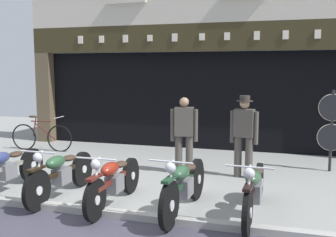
{
  "coord_description": "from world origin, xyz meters",
  "views": [
    {
      "loc": [
        2.42,
        -4.96,
        2.13
      ],
      "look_at": [
        0.2,
        2.53,
        1.15
      ],
      "focal_mm": 42.03,
      "sensor_mm": 36.0,
      "label": 1
    }
  ],
  "objects_px": {
    "motorcycle_center": "(114,180)",
    "advert_board_near": "(122,87)",
    "motorcycle_center_left": "(61,173)",
    "salesman_left": "(184,132)",
    "motorcycle_left": "(6,169)",
    "leaning_bicycle": "(41,136)",
    "shopkeeper_center": "(244,133)",
    "tyre_sign_pole": "(332,124)",
    "motorcycle_center_right": "(184,185)",
    "motorcycle_right": "(254,189)"
  },
  "relations": [
    {
      "from": "motorcycle_right",
      "to": "shopkeeper_center",
      "type": "xyz_separation_m",
      "value": [
        -0.36,
        2.12,
        0.47
      ]
    },
    {
      "from": "motorcycle_left",
      "to": "advert_board_near",
      "type": "relative_size",
      "value": 1.85
    },
    {
      "from": "salesman_left",
      "to": "shopkeeper_center",
      "type": "distance_m",
      "value": 1.2
    },
    {
      "from": "motorcycle_center_left",
      "to": "tyre_sign_pole",
      "type": "height_order",
      "value": "tyre_sign_pole"
    },
    {
      "from": "motorcycle_center_left",
      "to": "shopkeeper_center",
      "type": "height_order",
      "value": "shopkeeper_center"
    },
    {
      "from": "tyre_sign_pole",
      "to": "advert_board_near",
      "type": "distance_m",
      "value": 5.7
    },
    {
      "from": "advert_board_near",
      "to": "shopkeeper_center",
      "type": "bearing_deg",
      "value": -35.34
    },
    {
      "from": "motorcycle_center",
      "to": "advert_board_near",
      "type": "height_order",
      "value": "advert_board_near"
    },
    {
      "from": "motorcycle_center_left",
      "to": "salesman_left",
      "type": "height_order",
      "value": "salesman_left"
    },
    {
      "from": "shopkeeper_center",
      "to": "leaning_bicycle",
      "type": "distance_m",
      "value": 5.52
    },
    {
      "from": "motorcycle_left",
      "to": "motorcycle_center_left",
      "type": "relative_size",
      "value": 1.03
    },
    {
      "from": "motorcycle_center",
      "to": "motorcycle_left",
      "type": "bearing_deg",
      "value": -2.8
    },
    {
      "from": "leaning_bicycle",
      "to": "motorcycle_left",
      "type": "bearing_deg",
      "value": 21.75
    },
    {
      "from": "motorcycle_left",
      "to": "tyre_sign_pole",
      "type": "height_order",
      "value": "tyre_sign_pole"
    },
    {
      "from": "motorcycle_center_left",
      "to": "motorcycle_center",
      "type": "height_order",
      "value": "motorcycle_center_left"
    },
    {
      "from": "motorcycle_center",
      "to": "tyre_sign_pole",
      "type": "height_order",
      "value": "tyre_sign_pole"
    },
    {
      "from": "motorcycle_center",
      "to": "leaning_bicycle",
      "type": "relative_size",
      "value": 1.12
    },
    {
      "from": "salesman_left",
      "to": "advert_board_near",
      "type": "relative_size",
      "value": 1.43
    },
    {
      "from": "motorcycle_center",
      "to": "leaning_bicycle",
      "type": "height_order",
      "value": "leaning_bicycle"
    },
    {
      "from": "motorcycle_center",
      "to": "motorcycle_center_left",
      "type": "bearing_deg",
      "value": -6.9
    },
    {
      "from": "motorcycle_left",
      "to": "motorcycle_right",
      "type": "xyz_separation_m",
      "value": [
        4.21,
        0.03,
        -0.0
      ]
    },
    {
      "from": "leaning_bicycle",
      "to": "salesman_left",
      "type": "bearing_deg",
      "value": 71.28
    },
    {
      "from": "leaning_bicycle",
      "to": "advert_board_near",
      "type": "bearing_deg",
      "value": 129.24
    },
    {
      "from": "motorcycle_center_right",
      "to": "tyre_sign_pole",
      "type": "distance_m",
      "value": 4.04
    },
    {
      "from": "motorcycle_left",
      "to": "salesman_left",
      "type": "xyz_separation_m",
      "value": [
        2.65,
        2.12,
        0.44
      ]
    },
    {
      "from": "advert_board_near",
      "to": "leaning_bicycle",
      "type": "distance_m",
      "value": 2.57
    },
    {
      "from": "salesman_left",
      "to": "motorcycle_left",
      "type": "bearing_deg",
      "value": 28.75
    },
    {
      "from": "advert_board_near",
      "to": "leaning_bicycle",
      "type": "bearing_deg",
      "value": -137.51
    },
    {
      "from": "motorcycle_left",
      "to": "salesman_left",
      "type": "distance_m",
      "value": 3.42
    },
    {
      "from": "motorcycle_right",
      "to": "leaning_bicycle",
      "type": "distance_m",
      "value": 6.59
    },
    {
      "from": "motorcycle_center_right",
      "to": "salesman_left",
      "type": "relative_size",
      "value": 1.29
    },
    {
      "from": "motorcycle_center_right",
      "to": "advert_board_near",
      "type": "distance_m",
      "value": 5.89
    },
    {
      "from": "motorcycle_right",
      "to": "shopkeeper_center",
      "type": "relative_size",
      "value": 1.26
    },
    {
      "from": "motorcycle_center_left",
      "to": "tyre_sign_pole",
      "type": "relative_size",
      "value": 1.16
    },
    {
      "from": "motorcycle_left",
      "to": "leaning_bicycle",
      "type": "relative_size",
      "value": 1.16
    },
    {
      "from": "motorcycle_center_left",
      "to": "motorcycle_center_right",
      "type": "bearing_deg",
      "value": 177.92
    },
    {
      "from": "shopkeeper_center",
      "to": "advert_board_near",
      "type": "height_order",
      "value": "advert_board_near"
    },
    {
      "from": "motorcycle_right",
      "to": "motorcycle_center_left",
      "type": "bearing_deg",
      "value": 2.57
    },
    {
      "from": "motorcycle_left",
      "to": "shopkeeper_center",
      "type": "relative_size",
      "value": 1.25
    },
    {
      "from": "motorcycle_center",
      "to": "motorcycle_center_right",
      "type": "distance_m",
      "value": 1.12
    },
    {
      "from": "motorcycle_right",
      "to": "advert_board_near",
      "type": "relative_size",
      "value": 1.87
    },
    {
      "from": "motorcycle_left",
      "to": "motorcycle_center",
      "type": "distance_m",
      "value": 2.08
    },
    {
      "from": "motorcycle_left",
      "to": "motorcycle_center_right",
      "type": "height_order",
      "value": "motorcycle_center_right"
    },
    {
      "from": "motorcycle_center_left",
      "to": "salesman_left",
      "type": "relative_size",
      "value": 1.26
    },
    {
      "from": "motorcycle_center_left",
      "to": "motorcycle_center_right",
      "type": "distance_m",
      "value": 2.14
    },
    {
      "from": "shopkeeper_center",
      "to": "tyre_sign_pole",
      "type": "distance_m",
      "value": 1.97
    },
    {
      "from": "motorcycle_center_left",
      "to": "advert_board_near",
      "type": "bearing_deg",
      "value": -78.05
    },
    {
      "from": "motorcycle_left",
      "to": "leaning_bicycle",
      "type": "distance_m",
      "value": 3.61
    },
    {
      "from": "motorcycle_center_left",
      "to": "motorcycle_center",
      "type": "relative_size",
      "value": 1.02
    },
    {
      "from": "motorcycle_center",
      "to": "shopkeeper_center",
      "type": "relative_size",
      "value": 1.2
    }
  ]
}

